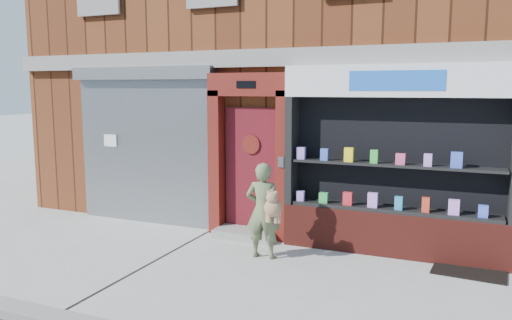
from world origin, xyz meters
The scene contains 7 objects.
ground centered at (0.00, 0.00, 0.00)m, with size 80.00×80.00×0.00m, color #9E9E99.
building centered at (0.00, 5.99, 4.00)m, with size 12.00×8.16×8.00m.
shutter_bay centered at (-3.00, 1.93, 1.72)m, with size 3.10×0.30×3.04m.
red_door_bay centered at (-0.75, 1.86, 1.46)m, with size 1.52×0.58×2.90m.
pharmacy_bay centered at (1.75, 1.81, 1.37)m, with size 3.50×0.41×3.00m.
woman centered at (-0.06, 0.86, 0.76)m, with size 0.65×0.48×1.51m.
doormat centered at (2.91, 1.46, 0.01)m, with size 1.00×0.70×0.02m, color black.
Camera 1 is at (2.76, -6.12, 2.63)m, focal length 35.00 mm.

